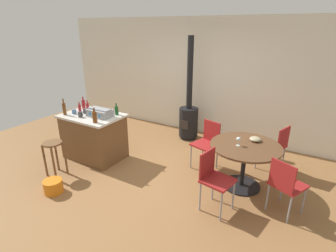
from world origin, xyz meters
TOP-DOWN VIEW (x-y plane):
  - ground_plane at (0.00, 0.00)m, footprint 8.80×8.80m
  - back_wall at (0.00, 2.31)m, footprint 8.00×0.10m
  - kitchen_island at (-1.32, -0.03)m, footprint 1.16×0.81m
  - wooden_stool at (-1.41, -0.89)m, footprint 0.32×0.32m
  - dining_table at (1.52, 0.44)m, footprint 1.11×1.11m
  - folding_chair_near at (2.19, 0.04)m, footprint 0.53×0.53m
  - folding_chair_far at (1.86, 1.23)m, footprint 0.51×0.51m
  - folding_chair_left at (0.76, 0.73)m, footprint 0.49×0.49m
  - folding_chair_right at (1.30, -0.33)m, footprint 0.47×0.47m
  - wood_stove at (-0.14, 1.78)m, footprint 0.44×0.45m
  - toolbox at (-1.12, -0.01)m, footprint 0.47×0.29m
  - bottle_0 at (-1.78, -0.28)m, footprint 0.06×0.06m
  - bottle_1 at (-0.92, 0.23)m, footprint 0.07×0.07m
  - bottle_2 at (-1.74, 0.16)m, footprint 0.07×0.07m
  - bottle_3 at (-1.68, 0.00)m, footprint 0.06×0.06m
  - bottle_4 at (-1.58, 0.12)m, footprint 0.06×0.06m
  - bottle_5 at (-0.96, -0.30)m, footprint 0.08×0.08m
  - cup_0 at (-1.50, -0.03)m, footprint 0.11×0.08m
  - cup_1 at (-1.41, -0.23)m, footprint 0.11×0.08m
  - cup_2 at (-1.46, 0.23)m, footprint 0.11×0.07m
  - cup_3 at (-1.67, -0.15)m, footprint 0.11×0.08m
  - wine_glass at (1.42, 0.36)m, footprint 0.07×0.07m
  - serving_bowl at (1.60, 0.67)m, footprint 0.18×0.18m
  - plastic_bucket at (-1.02, -1.27)m, footprint 0.30×0.30m

SIDE VIEW (x-z plane):
  - ground_plane at x=0.00m, z-range 0.00..0.00m
  - plastic_bucket at x=-1.02m, z-range 0.00..0.21m
  - kitchen_island at x=-1.32m, z-range 0.00..0.90m
  - wooden_stool at x=-1.41m, z-range 0.14..0.77m
  - folding_chair_near at x=2.19m, z-range 0.07..0.92m
  - folding_chair_far at x=1.86m, z-range 0.08..0.95m
  - folding_chair_left at x=0.76m, z-range 0.09..0.97m
  - folding_chair_right at x=1.30m, z-range 0.09..0.97m
  - wood_stove at x=-0.14m, z-range -0.60..1.72m
  - dining_table at x=1.52m, z-range 0.20..0.95m
  - serving_bowl at x=1.60m, z-range 0.75..0.82m
  - wine_glass at x=1.42m, z-range 0.78..0.92m
  - cup_2 at x=-1.46m, z-range 0.89..0.98m
  - cup_3 at x=-1.67m, z-range 0.89..0.98m
  - cup_0 at x=-1.50m, z-range 0.89..0.99m
  - cup_1 at x=-1.41m, z-range 0.89..1.00m
  - toolbox at x=-1.12m, z-range 0.89..1.05m
  - bottle_3 at x=-1.68m, z-range 0.87..1.07m
  - bottle_4 at x=-1.58m, z-range 0.87..1.09m
  - bottle_1 at x=-0.92m, z-range 0.87..1.10m
  - bottle_2 at x=-1.74m, z-range 0.86..1.13m
  - bottle_5 at x=-0.96m, z-range 0.86..1.13m
  - bottle_0 at x=-1.78m, z-range 0.86..1.17m
  - back_wall at x=0.00m, z-range 0.00..2.70m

